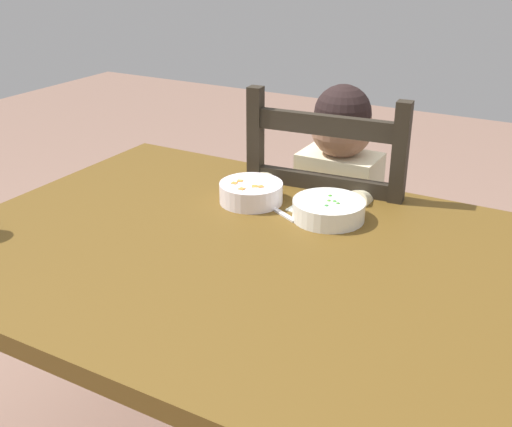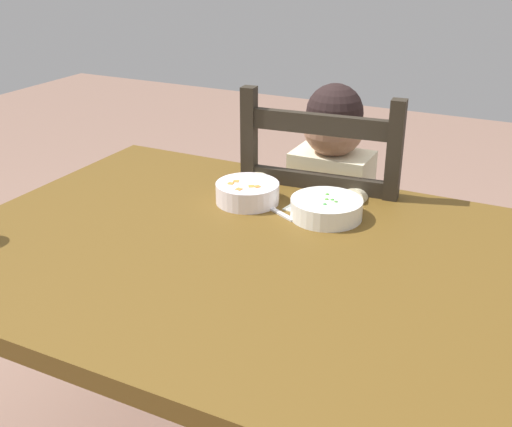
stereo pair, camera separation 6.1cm
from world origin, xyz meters
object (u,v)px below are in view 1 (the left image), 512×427
Objects in this scene: dining_chair at (333,254)px; bowl_of_peas at (329,209)px; dining_table at (240,285)px; spoon at (272,207)px; child_figure at (334,200)px; bowl_of_carrots at (251,192)px.

dining_chair is 0.42m from bowl_of_peas.
dining_chair is (0.01, 0.52, -0.16)m from dining_table.
dining_table is at bearing -80.64° from spoon.
spoon is (-0.03, 0.21, 0.10)m from dining_table.
bowl_of_peas is at bearing 4.11° from spoon.
dining_chair reaches higher than dining_table.
bowl_of_peas is (0.11, 0.22, 0.12)m from dining_table.
child_figure is 5.66× the size of bowl_of_peas.
dining_chair is at bearing 39.30° from child_figure.
spoon is (0.06, -0.01, -0.02)m from bowl_of_carrots.
spoon is at bearing -175.89° from bowl_of_peas.
dining_chair reaches higher than spoon.
child_figure is 6.09× the size of bowl_of_carrots.
bowl_of_carrots is at bearing -109.40° from child_figure.
child_figure is (0.01, 0.51, 0.01)m from dining_table.
bowl_of_carrots is (-0.10, -0.29, 0.11)m from child_figure.
dining_table is 0.27m from bowl_of_carrots.
dining_table is at bearing -91.20° from dining_chair.
bowl_of_peas is at bearing -70.59° from child_figure.
spoon is (-0.05, -0.31, 0.26)m from dining_chair.
bowl_of_carrots is (-0.21, -0.00, 0.00)m from bowl_of_peas.
bowl_of_peas is (0.10, -0.29, 0.11)m from child_figure.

